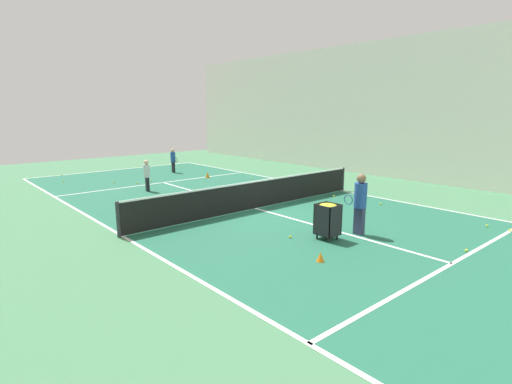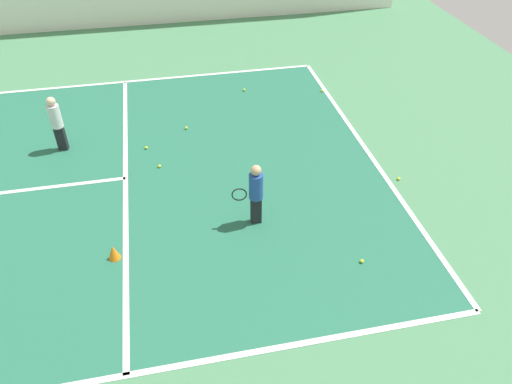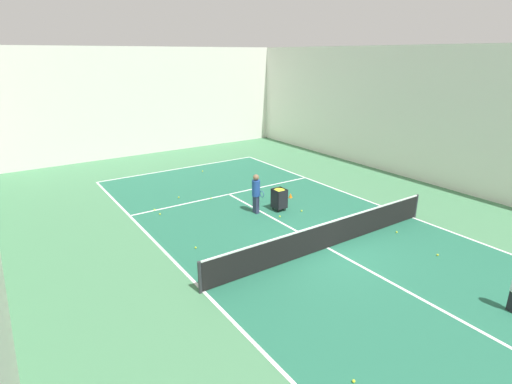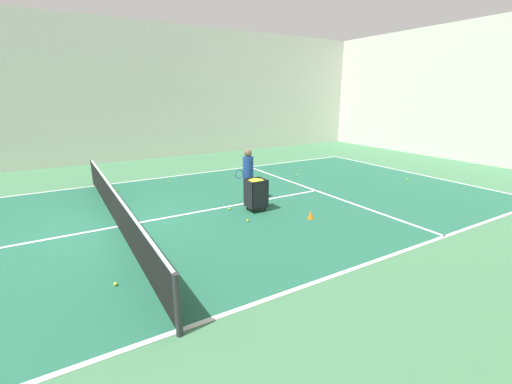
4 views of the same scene
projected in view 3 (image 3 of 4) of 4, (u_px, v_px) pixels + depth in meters
name	position (u px, v px, depth m)	size (l,w,h in m)	color
ground_plane	(327.00, 248.00, 13.68)	(37.34, 37.34, 0.00)	#477F56
court_playing_area	(327.00, 248.00, 13.68)	(9.47, 24.17, 0.00)	#23664C
line_baseline_far	(181.00, 168.00, 23.12)	(9.47, 0.10, 0.00)	white
line_sideline_left	(204.00, 292.00, 11.17)	(0.10, 24.17, 0.00)	white
line_sideline_right	(413.00, 218.00, 16.18)	(0.10, 24.17, 0.00)	white
line_service_far	(229.00, 194.00, 18.87)	(9.47, 0.10, 0.00)	white
line_centre_service	(327.00, 248.00, 13.67)	(0.10, 13.29, 0.00)	white
hall_enclosure_right	(488.00, 124.00, 17.54)	(0.15, 33.64, 6.72)	silver
hall_enclosure_far	(148.00, 102.00, 25.66)	(18.64, 0.15, 6.72)	silver
tennis_net	(328.00, 235.00, 13.51)	(9.77, 0.10, 0.98)	#2D2D33
coach_at_net	(256.00, 191.00, 16.37)	(0.34, 0.66, 1.67)	#2D3351
ball_cart	(279.00, 195.00, 16.76)	(0.51, 0.54, 0.96)	black
training_cone_0	(291.00, 195.00, 18.40)	(0.18, 0.18, 0.22)	orange
tennis_ball_2	(354.00, 381.00, 8.08)	(0.07, 0.07, 0.07)	yellow
tennis_ball_3	(179.00, 197.00, 18.38)	(0.07, 0.07, 0.07)	yellow
tennis_ball_6	(196.00, 248.00, 13.62)	(0.07, 0.07, 0.07)	yellow
tennis_ball_7	(160.00, 214.00, 16.47)	(0.07, 0.07, 0.07)	yellow
tennis_ball_8	(230.00, 270.00, 12.22)	(0.07, 0.07, 0.07)	yellow
tennis_ball_11	(438.00, 255.00, 13.13)	(0.07, 0.07, 0.07)	yellow
tennis_ball_12	(211.00, 198.00, 18.23)	(0.07, 0.07, 0.07)	yellow
tennis_ball_13	(155.00, 210.00, 16.92)	(0.07, 0.07, 0.07)	yellow
tennis_ball_14	(302.00, 211.00, 16.80)	(0.07, 0.07, 0.07)	yellow
tennis_ball_15	(280.00, 216.00, 16.22)	(0.07, 0.07, 0.07)	yellow
tennis_ball_16	(203.00, 171.00, 22.45)	(0.07, 0.07, 0.07)	yellow
tennis_ball_18	(397.00, 232.00, 14.81)	(0.07, 0.07, 0.07)	yellow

